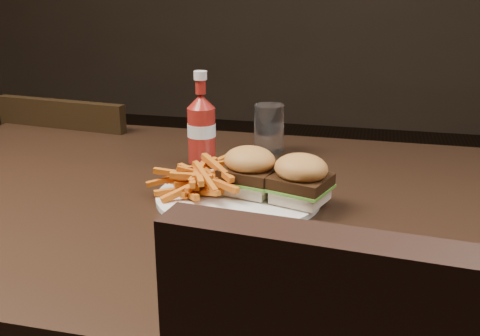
% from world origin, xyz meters
% --- Properties ---
extents(dining_table, '(1.20, 0.80, 0.04)m').
position_xyz_m(dining_table, '(0.00, 0.00, 0.73)').
color(dining_table, black).
rests_on(dining_table, ground).
extents(chair_far, '(0.40, 0.40, 0.03)m').
position_xyz_m(chair_far, '(-0.42, 0.50, 0.43)').
color(chair_far, black).
rests_on(chair_far, ground).
extents(plate, '(0.26, 0.26, 0.01)m').
position_xyz_m(plate, '(0.08, -0.01, 0.76)').
color(plate, white).
rests_on(plate, dining_table).
extents(sandwich_half_a, '(0.09, 0.08, 0.02)m').
position_xyz_m(sandwich_half_a, '(0.10, 0.00, 0.77)').
color(sandwich_half_a, beige).
rests_on(sandwich_half_a, plate).
extents(sandwich_half_b, '(0.09, 0.09, 0.02)m').
position_xyz_m(sandwich_half_b, '(0.18, -0.02, 0.77)').
color(sandwich_half_b, '#C9B594').
rests_on(sandwich_half_b, plate).
extents(fries_pile, '(0.13, 0.13, 0.05)m').
position_xyz_m(fries_pile, '(0.02, -0.01, 0.78)').
color(fries_pile, '#BF6309').
rests_on(fries_pile, plate).
extents(ketchup_bottle, '(0.06, 0.06, 0.10)m').
position_xyz_m(ketchup_bottle, '(-0.03, 0.14, 0.81)').
color(ketchup_bottle, maroon).
rests_on(ketchup_bottle, dining_table).
extents(tumbler, '(0.08, 0.08, 0.09)m').
position_xyz_m(tumbler, '(0.08, 0.24, 0.81)').
color(tumbler, white).
rests_on(tumbler, dining_table).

